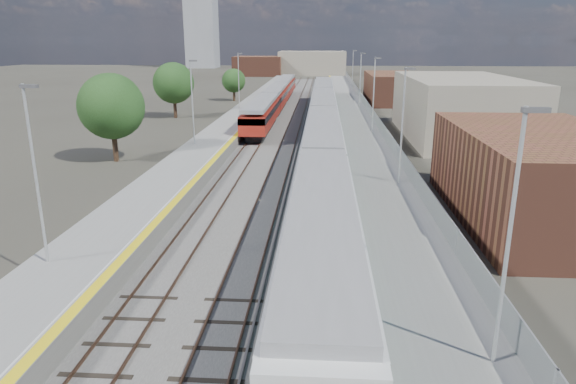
# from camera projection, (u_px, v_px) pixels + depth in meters

# --- Properties ---
(ground) EXTENTS (320.00, 320.00, 0.00)m
(ground) POSITION_uv_depth(u_px,v_px,m) (310.00, 128.00, 61.79)
(ground) COLOR #47443A
(ground) RESTS_ON ground
(ballast_bed) EXTENTS (10.50, 155.00, 0.06)m
(ballast_bed) POSITION_uv_depth(u_px,v_px,m) (293.00, 124.00, 64.31)
(ballast_bed) COLOR #565451
(ballast_bed) RESTS_ON ground
(tracks) EXTENTS (8.96, 160.00, 0.17)m
(tracks) POSITION_uv_depth(u_px,v_px,m) (298.00, 122.00, 65.86)
(tracks) COLOR #4C3323
(tracks) RESTS_ON ground
(platform_right) EXTENTS (4.70, 155.00, 8.52)m
(platform_right) POSITION_uv_depth(u_px,v_px,m) (353.00, 121.00, 63.68)
(platform_right) COLOR slate
(platform_right) RESTS_ON ground
(platform_left) EXTENTS (4.30, 155.00, 8.52)m
(platform_left) POSITION_uv_depth(u_px,v_px,m) (239.00, 120.00, 64.60)
(platform_left) COLOR slate
(platform_left) RESTS_ON ground
(buildings) EXTENTS (72.00, 185.50, 40.00)m
(buildings) POSITION_uv_depth(u_px,v_px,m) (255.00, 38.00, 144.68)
(buildings) COLOR brown
(buildings) RESTS_ON ground
(green_train) EXTENTS (3.00, 83.42, 3.30)m
(green_train) POSITION_uv_depth(u_px,v_px,m) (323.00, 123.00, 50.60)
(green_train) COLOR black
(green_train) RESTS_ON ground
(red_train) EXTENTS (2.74, 55.63, 3.46)m
(red_train) POSITION_uv_depth(u_px,v_px,m) (277.00, 97.00, 76.76)
(red_train) COLOR black
(red_train) RESTS_ON ground
(tree_a) EXTENTS (5.57, 5.57, 7.55)m
(tree_a) POSITION_uv_depth(u_px,v_px,m) (111.00, 106.00, 43.42)
(tree_a) COLOR #382619
(tree_a) RESTS_ON ground
(tree_b) EXTENTS (5.45, 5.45, 7.39)m
(tree_b) POSITION_uv_depth(u_px,v_px,m) (174.00, 83.00, 68.59)
(tree_b) COLOR #382619
(tree_b) RESTS_ON ground
(tree_c) EXTENTS (4.07, 4.07, 5.51)m
(tree_c) POSITION_uv_depth(u_px,v_px,m) (234.00, 81.00, 88.46)
(tree_c) COLOR #382619
(tree_c) RESTS_ON ground
(tree_d) EXTENTS (4.18, 4.18, 5.66)m
(tree_d) POSITION_uv_depth(u_px,v_px,m) (497.00, 92.00, 68.21)
(tree_d) COLOR #382619
(tree_d) RESTS_ON ground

